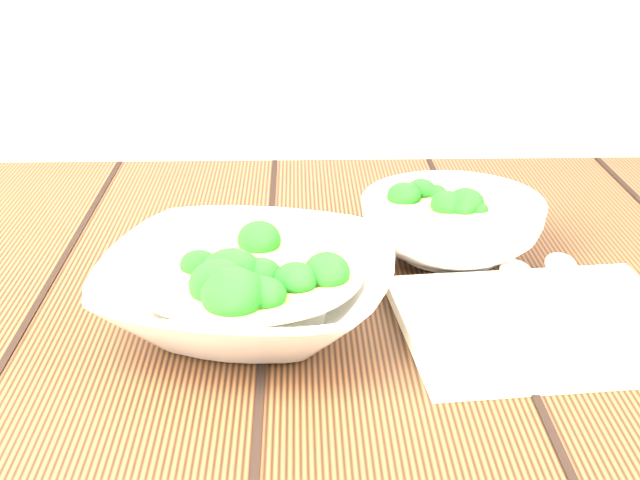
{
  "coord_description": "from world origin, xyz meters",
  "views": [
    {
      "loc": [
        0.01,
        -0.7,
        1.11
      ],
      "look_at": [
        0.03,
        0.02,
        0.8
      ],
      "focal_mm": 50.0,
      "sensor_mm": 36.0,
      "label": 1
    }
  ],
  "objects_px": {
    "table": "(290,414)",
    "soup_bowl_front": "(248,287)",
    "trivet": "(231,267)",
    "napkin": "(542,324)",
    "soup_bowl_back": "(452,225)"
  },
  "relations": [
    {
      "from": "table",
      "to": "soup_bowl_front",
      "type": "height_order",
      "value": "soup_bowl_front"
    },
    {
      "from": "soup_bowl_front",
      "to": "trivet",
      "type": "relative_size",
      "value": 2.74
    },
    {
      "from": "table",
      "to": "soup_bowl_front",
      "type": "distance_m",
      "value": 0.16
    },
    {
      "from": "napkin",
      "to": "table",
      "type": "bearing_deg",
      "value": 157.9
    },
    {
      "from": "soup_bowl_front",
      "to": "soup_bowl_back",
      "type": "relative_size",
      "value": 1.54
    },
    {
      "from": "soup_bowl_front",
      "to": "soup_bowl_back",
      "type": "bearing_deg",
      "value": 35.68
    },
    {
      "from": "soup_bowl_front",
      "to": "trivet",
      "type": "distance_m",
      "value": 0.09
    },
    {
      "from": "napkin",
      "to": "soup_bowl_back",
      "type": "bearing_deg",
      "value": 101.66
    },
    {
      "from": "soup_bowl_front",
      "to": "napkin",
      "type": "distance_m",
      "value": 0.24
    },
    {
      "from": "soup_bowl_back",
      "to": "napkin",
      "type": "bearing_deg",
      "value": -72.9
    },
    {
      "from": "table",
      "to": "soup_bowl_back",
      "type": "bearing_deg",
      "value": 31.74
    },
    {
      "from": "soup_bowl_back",
      "to": "table",
      "type": "bearing_deg",
      "value": -148.26
    },
    {
      "from": "trivet",
      "to": "napkin",
      "type": "height_order",
      "value": "trivet"
    },
    {
      "from": "trivet",
      "to": "soup_bowl_front",
      "type": "bearing_deg",
      "value": -76.52
    },
    {
      "from": "soup_bowl_back",
      "to": "soup_bowl_front",
      "type": "bearing_deg",
      "value": -144.32
    }
  ]
}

